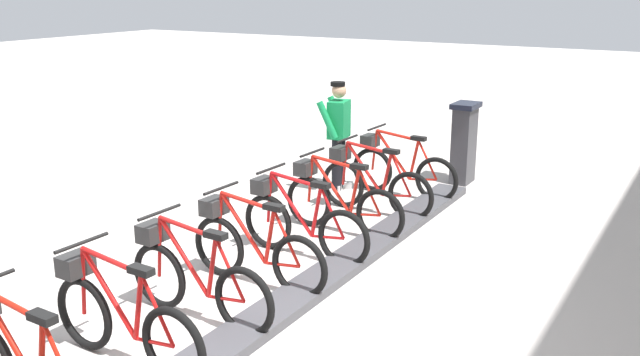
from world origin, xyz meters
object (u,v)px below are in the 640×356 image
(bike_docked_2, at_px, (338,200))
(worker_near_rack, at_px, (338,132))
(bike_docked_1, at_px, (371,183))
(bike_docked_3, at_px, (299,221))
(bike_docked_0, at_px, (399,168))
(bike_docked_4, at_px, (252,246))
(payment_kiosk, at_px, (464,142))
(bike_docked_6, at_px, (120,317))
(bike_docked_5, at_px, (194,277))

(bike_docked_2, height_order, worker_near_rack, worker_near_rack)
(bike_docked_1, distance_m, bike_docked_3, 1.85)
(bike_docked_0, height_order, bike_docked_4, same)
(bike_docked_1, relative_size, worker_near_rack, 1.04)
(bike_docked_4, bearing_deg, worker_near_rack, -75.09)
(bike_docked_4, bearing_deg, bike_docked_2, -90.00)
(bike_docked_3, bearing_deg, bike_docked_2, -90.00)
(payment_kiosk, xyz_separation_m, bike_docked_4, (0.57, 4.87, -0.24))
(bike_docked_3, distance_m, bike_docked_6, 2.78)
(payment_kiosk, xyz_separation_m, bike_docked_3, (0.57, 3.95, -0.24))
(bike_docked_1, bearing_deg, bike_docked_5, 90.00)
(bike_docked_6, bearing_deg, payment_kiosk, -94.86)
(bike_docked_4, height_order, bike_docked_5, same)
(bike_docked_5, bearing_deg, worker_near_rack, -78.10)
(bike_docked_0, bearing_deg, bike_docked_6, 90.00)
(bike_docked_1, height_order, bike_docked_4, same)
(worker_near_rack, bearing_deg, bike_docked_3, 109.87)
(bike_docked_6, bearing_deg, bike_docked_3, -90.00)
(bike_docked_6, bearing_deg, bike_docked_2, -90.00)
(payment_kiosk, bearing_deg, bike_docked_2, 79.28)
(bike_docked_0, bearing_deg, bike_docked_1, 90.00)
(bike_docked_0, distance_m, bike_docked_2, 1.85)
(bike_docked_1, bearing_deg, bike_docked_4, 90.00)
(bike_docked_5, bearing_deg, bike_docked_4, -90.00)
(bike_docked_0, bearing_deg, bike_docked_3, 90.00)
(bike_docked_2, distance_m, bike_docked_5, 2.78)
(bike_docked_5, xyz_separation_m, bike_docked_6, (0.00, 0.93, 0.00))
(bike_docked_0, relative_size, bike_docked_3, 1.00)
(bike_docked_2, xyz_separation_m, bike_docked_4, (0.00, 1.85, 0.00))
(payment_kiosk, height_order, bike_docked_6, payment_kiosk)
(bike_docked_1, bearing_deg, bike_docked_6, 90.00)
(bike_docked_4, relative_size, bike_docked_5, 1.00)
(bike_docked_0, bearing_deg, worker_near_rack, 11.36)
(payment_kiosk, relative_size, bike_docked_5, 0.74)
(bike_docked_5, xyz_separation_m, worker_near_rack, (0.94, -4.45, 0.48))
(bike_docked_4, xyz_separation_m, bike_docked_6, (0.00, 1.85, 0.00))
(bike_docked_5, bearing_deg, payment_kiosk, -95.63)
(bike_docked_3, distance_m, bike_docked_5, 1.85)
(bike_docked_2, xyz_separation_m, worker_near_rack, (0.94, -1.67, 0.48))
(bike_docked_3, distance_m, worker_near_rack, 2.80)
(bike_docked_3, relative_size, bike_docked_4, 1.00)
(payment_kiosk, xyz_separation_m, bike_docked_0, (0.57, 1.17, -0.24))
(bike_docked_0, xyz_separation_m, bike_docked_1, (0.00, 0.93, 0.00))
(bike_docked_2, distance_m, worker_near_rack, 1.97)
(bike_docked_1, xyz_separation_m, bike_docked_2, (0.00, 0.93, 0.00))
(bike_docked_0, height_order, worker_near_rack, worker_near_rack)
(bike_docked_3, xyz_separation_m, bike_docked_6, (0.00, 2.78, 0.00))
(bike_docked_2, relative_size, bike_docked_4, 1.00)
(bike_docked_2, bearing_deg, bike_docked_1, -90.00)
(bike_docked_2, bearing_deg, bike_docked_0, -90.00)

